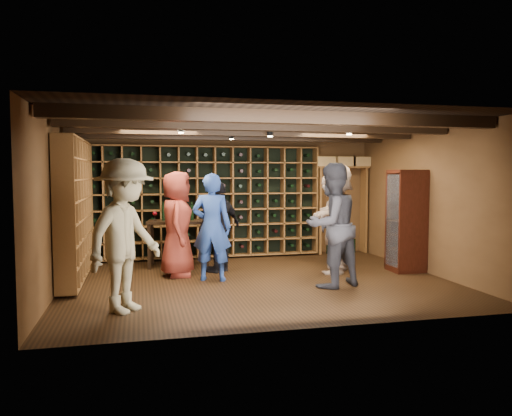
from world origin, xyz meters
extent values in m
plane|color=black|center=(0.00, 0.00, 0.00)|extent=(6.00, 6.00, 0.00)
plane|color=brown|center=(0.00, 2.50, 1.25)|extent=(6.00, 0.00, 6.00)
plane|color=brown|center=(0.00, -2.50, 1.25)|extent=(6.00, 0.00, 6.00)
plane|color=brown|center=(-3.00, 0.00, 1.25)|extent=(0.00, 5.00, 5.00)
plane|color=brown|center=(3.00, 0.00, 1.25)|extent=(0.00, 5.00, 5.00)
plane|color=black|center=(0.00, 0.00, 2.50)|extent=(6.00, 6.00, 0.00)
cube|color=black|center=(0.00, -1.60, 2.42)|extent=(5.90, 0.18, 0.16)
cube|color=black|center=(0.00, -0.50, 2.42)|extent=(5.90, 0.18, 0.16)
cube|color=black|center=(0.00, 0.60, 2.42)|extent=(5.90, 0.18, 0.16)
cube|color=black|center=(0.00, 1.70, 2.42)|extent=(5.90, 0.18, 0.16)
cylinder|color=black|center=(-1.20, 0.00, 2.39)|extent=(0.10, 0.10, 0.10)
cylinder|color=black|center=(0.30, 0.40, 2.39)|extent=(0.10, 0.10, 0.10)
cylinder|color=black|center=(1.40, -0.30, 2.39)|extent=(0.10, 0.10, 0.10)
cylinder|color=black|center=(-0.20, 1.20, 2.39)|extent=(0.10, 0.10, 0.10)
cube|color=brown|center=(-0.52, 2.33, 1.15)|extent=(4.65, 0.30, 2.20)
cube|color=black|center=(-0.52, 2.33, 1.15)|extent=(4.56, 0.02, 2.16)
cube|color=brown|center=(-2.83, 0.82, 1.15)|extent=(0.30, 2.65, 2.20)
cube|color=black|center=(-2.83, 0.82, 1.15)|extent=(0.29, 0.02, 2.16)
cube|color=brown|center=(2.40, 2.32, 1.85)|extent=(1.15, 0.32, 0.04)
cube|color=brown|center=(2.92, 2.32, 0.93)|extent=(0.05, 0.28, 1.85)
cube|color=brown|center=(1.88, 2.32, 0.93)|extent=(0.05, 0.28, 1.85)
cube|color=tan|center=(2.00, 2.32, 1.97)|extent=(0.40, 0.30, 0.20)
cube|color=tan|center=(2.45, 2.32, 1.97)|extent=(0.40, 0.30, 0.20)
cube|color=tan|center=(2.80, 2.32, 1.97)|extent=(0.40, 0.30, 0.20)
cube|color=#35110A|center=(2.72, 0.20, 0.05)|extent=(0.55, 0.50, 0.10)
cube|color=#35110A|center=(2.72, 0.20, 0.90)|extent=(0.55, 0.50, 1.70)
cube|color=white|center=(2.46, 0.20, 0.90)|extent=(0.01, 0.46, 1.60)
cube|color=#35110A|center=(2.72, 0.20, 0.90)|extent=(0.50, 0.44, 0.02)
sphere|color=#59260C|center=(2.70, 0.20, 1.00)|extent=(0.18, 0.18, 0.18)
imported|color=navy|center=(-0.71, 0.22, 0.86)|extent=(0.73, 0.59, 1.72)
imported|color=#222227|center=(0.99, -0.63, 0.94)|extent=(1.10, 0.98, 1.88)
imported|color=maroon|center=(-1.22, 0.71, 0.88)|extent=(0.65, 0.92, 1.75)
imported|color=black|center=(-0.48, 0.89, 0.79)|extent=(0.98, 0.86, 1.59)
imported|color=#978E68|center=(-2.01, -1.34, 0.95)|extent=(1.31, 1.40, 1.90)
imported|color=tan|center=(1.51, 0.44, 0.95)|extent=(1.38, 1.80, 1.89)
cube|color=black|center=(-1.12, 1.55, 0.83)|extent=(1.20, 0.72, 0.05)
cube|color=black|center=(-1.67, 1.39, 0.41)|extent=(0.06, 0.06, 0.81)
cube|color=black|center=(-0.64, 1.25, 0.41)|extent=(0.06, 0.06, 0.81)
cube|color=black|center=(-1.60, 1.86, 0.41)|extent=(0.06, 0.06, 0.81)
cube|color=black|center=(-0.58, 1.72, 0.41)|extent=(0.06, 0.06, 0.81)
cylinder|color=black|center=(-1.40, 1.64, 0.99)|extent=(0.07, 0.07, 0.28)
cylinder|color=black|center=(-1.16, 1.61, 0.99)|extent=(0.07, 0.07, 0.28)
cylinder|color=black|center=(-0.88, 1.57, 0.99)|extent=(0.07, 0.07, 0.28)
camera|label=1|loc=(-1.83, -7.64, 1.72)|focal=35.00mm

